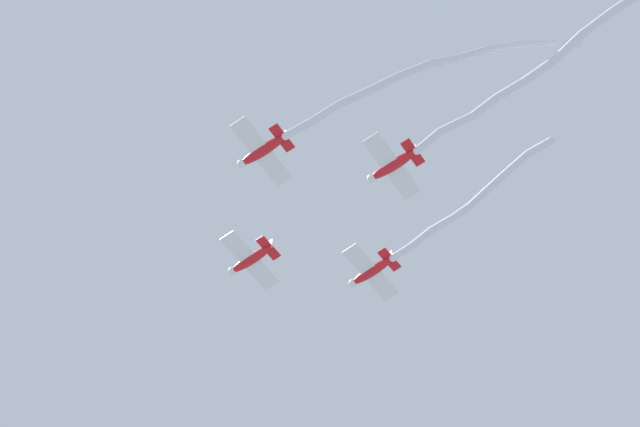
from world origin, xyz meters
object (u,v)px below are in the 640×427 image
at_px(airplane_lead, 250,260).
at_px(airplane_right_wing, 371,272).
at_px(airplane_slot, 392,166).
at_px(airplane_left_wing, 262,151).

xyz_separation_m(airplane_lead, airplane_right_wing, (2.81, -12.09, 0.30)).
bearing_deg(airplane_slot, airplane_left_wing, 42.55).
distance_m(airplane_right_wing, airplane_slot, 12.42).
height_order(airplane_right_wing, airplane_slot, airplane_right_wing).
bearing_deg(airplane_left_wing, airplane_right_wing, -93.15).
relative_size(airplane_right_wing, airplane_slot, 0.98).
xyz_separation_m(airplane_lead, airplane_slot, (-9.28, -14.90, -0.20)).
distance_m(airplane_left_wing, airplane_slot, 12.41).
bearing_deg(airplane_left_wing, airplane_slot, -138.14).
distance_m(airplane_left_wing, airplane_right_wing, 17.57).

